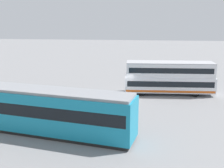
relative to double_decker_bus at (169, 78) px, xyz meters
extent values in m
plane|color=gray|center=(5.28, 1.66, -1.91)|extent=(160.00, 160.00, 0.00)
cube|color=white|center=(-0.01, 0.00, -0.69)|extent=(10.22, 3.07, 1.74)
cube|color=white|center=(-0.01, 0.00, 0.95)|extent=(9.91, 2.95, 1.55)
cube|color=black|center=(-0.01, 0.00, -0.49)|extent=(9.72, 3.08, 0.64)
cube|color=black|center=(-0.01, 0.00, 1.03)|extent=(9.41, 2.96, 0.60)
cube|color=#D85919|center=(-0.01, 0.00, -1.31)|extent=(10.02, 3.10, 0.24)
cube|color=#B2B2B7|center=(-0.01, 0.00, 1.78)|extent=(9.91, 2.95, 0.10)
cylinder|color=black|center=(3.12, 0.16, -1.41)|extent=(1.12, 2.57, 1.00)
cylinder|color=black|center=(-2.78, -0.14, -1.41)|extent=(1.12, 2.57, 1.00)
cube|color=teal|center=(10.17, 12.47, -0.16)|extent=(13.91, 5.08, 3.00)
cube|color=black|center=(10.17, 12.47, 0.14)|extent=(13.38, 5.00, 0.90)
cube|color=gray|center=(10.17, 12.47, 1.44)|extent=(13.61, 4.83, 0.20)
cube|color=black|center=(10.17, 12.47, -1.79)|extent=(13.62, 4.90, 0.25)
cylinder|color=#4C3F2D|center=(8.65, 6.55, -1.49)|extent=(0.14, 0.14, 0.85)
cylinder|color=#4C3F2D|center=(8.81, 6.70, -1.49)|extent=(0.14, 0.14, 0.85)
cylinder|color=navy|center=(8.73, 6.63, -0.74)|extent=(0.45, 0.45, 0.65)
sphere|color=tan|center=(8.73, 6.63, -0.30)|extent=(0.23, 0.23, 0.23)
cube|color=gray|center=(7.88, 7.15, -0.86)|extent=(8.86, 0.17, 0.06)
cube|color=gray|center=(7.88, 7.15, -1.36)|extent=(8.86, 0.17, 0.06)
cylinder|color=gray|center=(3.45, 7.09, -1.39)|extent=(0.07, 0.07, 1.05)
cylinder|color=gray|center=(7.88, 7.15, -1.39)|extent=(0.07, 0.07, 1.05)
cylinder|color=gray|center=(12.31, 7.21, -1.39)|extent=(0.07, 0.07, 1.05)
cylinder|color=slate|center=(11.78, 7.89, -0.79)|extent=(0.10, 0.10, 2.24)
cube|color=#1999D8|center=(11.78, 7.93, -0.10)|extent=(1.02, 0.07, 0.66)
camera|label=1|loc=(2.90, 31.69, 6.74)|focal=44.45mm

